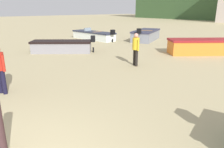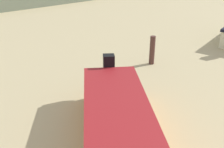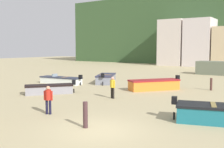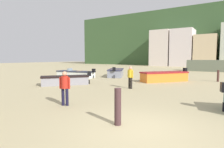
{
  "view_description": "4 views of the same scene",
  "coord_description": "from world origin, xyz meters",
  "px_view_note": "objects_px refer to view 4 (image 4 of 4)",
  "views": [
    {
      "loc": [
        3.4,
        -0.7,
        2.76
      ],
      "look_at": [
        -1.49,
        3.44,
        0.79
      ],
      "focal_mm": 34.26,
      "sensor_mm": 36.0,
      "label": 1
    },
    {
      "loc": [
        -6.1,
        9.25,
        3.78
      ],
      "look_at": [
        -1.93,
        13.69,
        1.02
      ],
      "focal_mm": 41.62,
      "sensor_mm": 36.0,
      "label": 2
    },
    {
      "loc": [
        7.28,
        -9.82,
        3.76
      ],
      "look_at": [
        -7.23,
        12.06,
        1.23
      ],
      "focal_mm": 43.71,
      "sensor_mm": 36.0,
      "label": 3
    },
    {
      "loc": [
        2.46,
        -5.39,
        2.25
      ],
      "look_at": [
        -7.72,
        10.65,
        0.62
      ],
      "focal_mm": 30.43,
      "sensor_mm": 36.0,
      "label": 4
    }
  ],
  "objects_px": {
    "beach_walker_distant": "(65,86)",
    "boat_grey_5": "(116,73)",
    "beach_walker_foreground": "(130,76)",
    "boat_grey_3": "(65,80)",
    "mooring_post_near_water": "(118,107)",
    "mooring_post_mid_beach": "(218,76)",
    "boat_orange_4": "(164,76)",
    "boat_white_6": "(76,74)"
  },
  "relations": [
    {
      "from": "beach_walker_distant",
      "to": "boat_grey_5",
      "type": "bearing_deg",
      "value": -91.08
    },
    {
      "from": "beach_walker_foreground",
      "to": "beach_walker_distant",
      "type": "xyz_separation_m",
      "value": [
        -0.36,
        -6.06,
        0.0
      ]
    },
    {
      "from": "boat_grey_3",
      "to": "mooring_post_near_water",
      "type": "relative_size",
      "value": 3.0
    },
    {
      "from": "mooring_post_mid_beach",
      "to": "beach_walker_distant",
      "type": "relative_size",
      "value": 0.68
    },
    {
      "from": "boat_grey_5",
      "to": "mooring_post_mid_beach",
      "type": "relative_size",
      "value": 4.03
    },
    {
      "from": "boat_grey_3",
      "to": "beach_walker_distant",
      "type": "relative_size",
      "value": 2.31
    },
    {
      "from": "boat_grey_3",
      "to": "boat_orange_4",
      "type": "height_order",
      "value": "boat_orange_4"
    },
    {
      "from": "boat_grey_3",
      "to": "beach_walker_distant",
      "type": "xyz_separation_m",
      "value": [
        5.09,
        -4.9,
        0.56
      ]
    },
    {
      "from": "boat_grey_3",
      "to": "boat_orange_4",
      "type": "relative_size",
      "value": 0.84
    },
    {
      "from": "boat_orange_4",
      "to": "boat_grey_3",
      "type": "bearing_deg",
      "value": 84.55
    },
    {
      "from": "boat_grey_5",
      "to": "mooring_post_near_water",
      "type": "height_order",
      "value": "mooring_post_near_water"
    },
    {
      "from": "boat_grey_5",
      "to": "mooring_post_mid_beach",
      "type": "distance_m",
      "value": 10.77
    },
    {
      "from": "boat_orange_4",
      "to": "boat_grey_5",
      "type": "xyz_separation_m",
      "value": [
        -6.41,
        1.7,
        -0.01
      ]
    },
    {
      "from": "boat_grey_5",
      "to": "beach_walker_distant",
      "type": "height_order",
      "value": "beach_walker_distant"
    },
    {
      "from": "beach_walker_foreground",
      "to": "mooring_post_near_water",
      "type": "bearing_deg",
      "value": -49.88
    },
    {
      "from": "boat_orange_4",
      "to": "mooring_post_near_water",
      "type": "xyz_separation_m",
      "value": [
        2.24,
        -12.47,
        0.15
      ]
    },
    {
      "from": "boat_white_6",
      "to": "mooring_post_near_water",
      "type": "height_order",
      "value": "mooring_post_near_water"
    },
    {
      "from": "boat_grey_5",
      "to": "boat_white_6",
      "type": "relative_size",
      "value": 0.87
    },
    {
      "from": "boat_grey_3",
      "to": "beach_walker_foreground",
      "type": "distance_m",
      "value": 5.6
    },
    {
      "from": "boat_white_6",
      "to": "mooring_post_near_water",
      "type": "distance_m",
      "value": 16.33
    },
    {
      "from": "mooring_post_near_water",
      "to": "beach_walker_distant",
      "type": "bearing_deg",
      "value": 165.21
    },
    {
      "from": "boat_white_6",
      "to": "beach_walker_foreground",
      "type": "height_order",
      "value": "beach_walker_foreground"
    },
    {
      "from": "boat_grey_3",
      "to": "boat_grey_5",
      "type": "xyz_separation_m",
      "value": [
        -0.13,
        8.35,
        0.07
      ]
    },
    {
      "from": "beach_walker_foreground",
      "to": "beach_walker_distant",
      "type": "distance_m",
      "value": 6.07
    },
    {
      "from": "beach_walker_foreground",
      "to": "boat_grey_3",
      "type": "bearing_deg",
      "value": -151.65
    },
    {
      "from": "boat_white_6",
      "to": "beach_walker_distant",
      "type": "bearing_deg",
      "value": -143.73
    },
    {
      "from": "boat_white_6",
      "to": "mooring_post_mid_beach",
      "type": "distance_m",
      "value": 14.83
    },
    {
      "from": "boat_grey_5",
      "to": "beach_walker_distant",
      "type": "bearing_deg",
      "value": -94.22
    },
    {
      "from": "boat_orange_4",
      "to": "mooring_post_mid_beach",
      "type": "height_order",
      "value": "boat_orange_4"
    },
    {
      "from": "boat_white_6",
      "to": "beach_walker_distant",
      "type": "relative_size",
      "value": 3.15
    },
    {
      "from": "mooring_post_mid_beach",
      "to": "beach_walker_distant",
      "type": "distance_m",
      "value": 15.17
    },
    {
      "from": "beach_walker_distant",
      "to": "beach_walker_foreground",
      "type": "bearing_deg",
      "value": -115.98
    },
    {
      "from": "boat_grey_3",
      "to": "boat_white_6",
      "type": "distance_m",
      "value": 6.26
    },
    {
      "from": "beach_walker_distant",
      "to": "mooring_post_mid_beach",
      "type": "bearing_deg",
      "value": -133.89
    },
    {
      "from": "boat_grey_3",
      "to": "boat_white_6",
      "type": "bearing_deg",
      "value": -15.22
    },
    {
      "from": "boat_grey_3",
      "to": "mooring_post_mid_beach",
      "type": "height_order",
      "value": "mooring_post_mid_beach"
    },
    {
      "from": "boat_grey_3",
      "to": "beach_walker_foreground",
      "type": "xyz_separation_m",
      "value": [
        5.45,
        1.16,
        0.56
      ]
    },
    {
      "from": "mooring_post_mid_beach",
      "to": "beach_walker_distant",
      "type": "bearing_deg",
      "value": -111.3
    },
    {
      "from": "mooring_post_near_water",
      "to": "beach_walker_foreground",
      "type": "relative_size",
      "value": 0.77
    },
    {
      "from": "boat_orange_4",
      "to": "beach_walker_foreground",
      "type": "distance_m",
      "value": 5.58
    },
    {
      "from": "boat_white_6",
      "to": "boat_orange_4",
      "type": "bearing_deg",
      "value": -85.9
    },
    {
      "from": "boat_orange_4",
      "to": "beach_walker_distant",
      "type": "bearing_deg",
      "value": 122.02
    }
  ]
}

